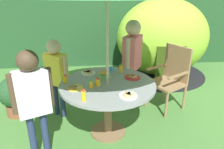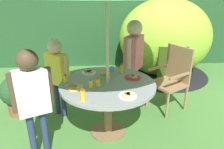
# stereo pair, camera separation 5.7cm
# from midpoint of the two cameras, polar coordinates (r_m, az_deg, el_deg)

# --- Properties ---
(ground_plane) EXTENTS (10.00, 10.00, 0.02)m
(ground_plane) POSITION_cam_midpoint_polar(r_m,az_deg,el_deg) (3.10, -1.60, -15.08)
(ground_plane) COLOR #477A38
(hedge_backdrop) EXTENTS (9.00, 0.70, 2.04)m
(hedge_backdrop) POSITION_cam_midpoint_polar(r_m,az_deg,el_deg) (5.60, -3.78, 13.48)
(hedge_backdrop) COLOR #234C28
(hedge_backdrop) RESTS_ON ground_plane
(garden_table) EXTENTS (1.21, 1.21, 0.74)m
(garden_table) POSITION_cam_midpoint_polar(r_m,az_deg,el_deg) (2.77, -1.74, -4.89)
(garden_table) COLOR brown
(garden_table) RESTS_ON ground_plane
(wooden_chair) EXTENTS (0.65, 0.65, 1.02)m
(wooden_chair) POSITION_cam_midpoint_polar(r_m,az_deg,el_deg) (3.56, 14.93, -0.18)
(wooden_chair) COLOR #93704C
(wooden_chair) RESTS_ON ground_plane
(dome_tent) EXTENTS (2.13, 2.13, 1.67)m
(dome_tent) POSITION_cam_midpoint_polar(r_m,az_deg,el_deg) (4.90, 12.78, 9.43)
(dome_tent) COLOR #8CC633
(dome_tent) RESTS_ON ground_plane
(potted_plant) EXTENTS (0.47, 0.47, 0.62)m
(potted_plant) POSITION_cam_midpoint_polar(r_m,az_deg,el_deg) (3.62, -24.79, -4.84)
(potted_plant) COLOR brown
(potted_plant) RESTS_ON ground_plane
(child_in_pink_shirt) EXTENTS (0.36, 0.42, 1.41)m
(child_in_pink_shirt) POSITION_cam_midpoint_polar(r_m,az_deg,el_deg) (3.43, 4.93, 5.78)
(child_in_pink_shirt) COLOR #3F3F47
(child_in_pink_shirt) RESTS_ON ground_plane
(child_in_yellow_shirt) EXTENTS (0.35, 0.32, 1.20)m
(child_in_yellow_shirt) POSITION_cam_midpoint_polar(r_m,az_deg,el_deg) (3.21, -15.08, 1.36)
(child_in_yellow_shirt) COLOR navy
(child_in_yellow_shirt) RESTS_ON ground_plane
(child_in_white_shirt) EXTENTS (0.41, 0.31, 1.30)m
(child_in_white_shirt) POSITION_cam_midpoint_polar(r_m,az_deg,el_deg) (2.44, -20.96, -4.58)
(child_in_white_shirt) COLOR navy
(child_in_white_shirt) RESTS_ON ground_plane
(snack_bowl) EXTENTS (0.16, 0.16, 0.09)m
(snack_bowl) POSITION_cam_midpoint_polar(r_m,az_deg,el_deg) (2.88, -2.59, 0.03)
(snack_bowl) COLOR #66B259
(snack_bowl) RESTS_ON garden_table
(plate_center_front) EXTENTS (0.21, 0.21, 0.03)m
(plate_center_front) POSITION_cam_midpoint_polar(r_m,az_deg,el_deg) (2.40, 3.66, -5.51)
(plate_center_front) COLOR white
(plate_center_front) RESTS_ON garden_table
(plate_near_left) EXTENTS (0.19, 0.19, 0.03)m
(plate_near_left) POSITION_cam_midpoint_polar(r_m,az_deg,el_deg) (2.62, -10.36, -3.41)
(plate_near_left) COLOR yellow
(plate_near_left) RESTS_ON garden_table
(plate_near_right) EXTENTS (0.21, 0.21, 0.03)m
(plate_near_right) POSITION_cam_midpoint_polar(r_m,az_deg,el_deg) (2.88, 4.87, -0.70)
(plate_near_right) COLOR red
(plate_near_right) RESTS_ON garden_table
(plate_back_edge) EXTENTS (0.20, 0.20, 0.03)m
(plate_back_edge) POSITION_cam_midpoint_polar(r_m,az_deg,el_deg) (3.04, -6.86, 0.52)
(plate_back_edge) COLOR white
(plate_back_edge) RESTS_ON garden_table
(juice_bottle_far_left) EXTENTS (0.05, 0.05, 0.10)m
(juice_bottle_far_left) POSITION_cam_midpoint_polar(r_m,az_deg,el_deg) (2.59, -6.22, -2.52)
(juice_bottle_far_left) COLOR yellow
(juice_bottle_far_left) RESTS_ON garden_table
(juice_bottle_far_right) EXTENTS (0.05, 0.05, 0.11)m
(juice_bottle_far_right) POSITION_cam_midpoint_polar(r_m,az_deg,el_deg) (2.78, -12.84, -1.21)
(juice_bottle_far_right) COLOR yellow
(juice_bottle_far_right) RESTS_ON garden_table
(juice_bottle_center_back) EXTENTS (0.05, 0.05, 0.13)m
(juice_bottle_center_back) POSITION_cam_midpoint_polar(r_m,az_deg,el_deg) (3.03, 1.84, 1.58)
(juice_bottle_center_back) COLOR yellow
(juice_bottle_center_back) RESTS_ON garden_table
(juice_bottle_mid_left) EXTENTS (0.06, 0.06, 0.11)m
(juice_bottle_mid_left) POSITION_cam_midpoint_polar(r_m,az_deg,el_deg) (2.64, -4.37, -2.01)
(juice_bottle_mid_left) COLOR yellow
(juice_bottle_mid_left) RESTS_ON garden_table
(juice_bottle_mid_right) EXTENTS (0.05, 0.05, 0.13)m
(juice_bottle_mid_right) POSITION_cam_midpoint_polar(r_m,az_deg,el_deg) (2.31, -8.23, -5.53)
(juice_bottle_mid_right) COLOR yellow
(juice_bottle_mid_right) RESTS_ON garden_table
(cup_near) EXTENTS (0.06, 0.06, 0.07)m
(cup_near) POSITION_cam_midpoint_polar(r_m,az_deg,el_deg) (3.09, -0.71, 1.50)
(cup_near) COLOR #4C99D8
(cup_near) RESTS_ON garden_table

